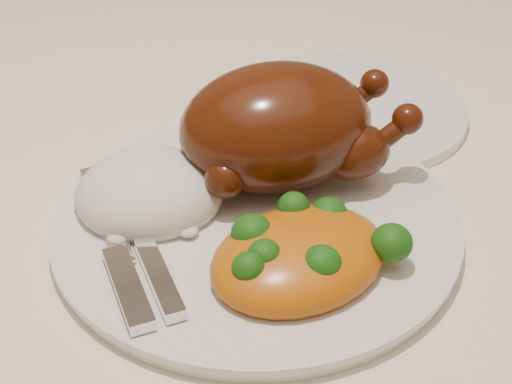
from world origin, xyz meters
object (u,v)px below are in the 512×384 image
object	(u,v)px
dining_table	(209,269)
dinner_plate	(256,220)
roast_chicken	(282,126)
side_plate	(344,108)

from	to	relation	value
dining_table	dinner_plate	world-z (taller)	dinner_plate
dinner_plate	roast_chicken	size ratio (longest dim) A/B	1.61
dining_table	dinner_plate	distance (m)	0.14
dinner_plate	side_plate	world-z (taller)	dinner_plate
side_plate	roast_chicken	size ratio (longest dim) A/B	1.24
dinner_plate	roast_chicken	xyz separation A→B (m)	(0.04, 0.04, 0.05)
dining_table	roast_chicken	world-z (taller)	roast_chicken
side_plate	roast_chicken	world-z (taller)	roast_chicken
dining_table	dinner_plate	size ratio (longest dim) A/B	5.26
dinner_plate	side_plate	bearing A→B (deg)	45.43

